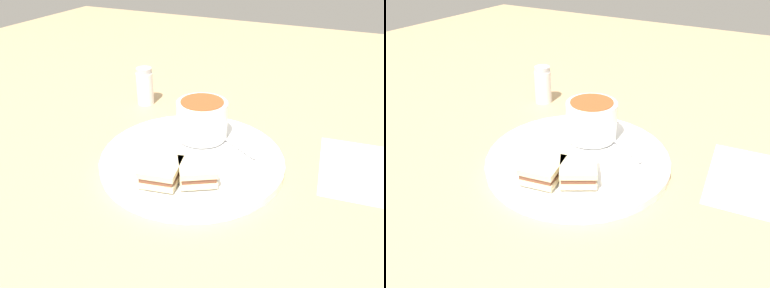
% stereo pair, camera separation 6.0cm
% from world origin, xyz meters
% --- Properties ---
extents(ground_plane, '(2.40, 2.40, 0.00)m').
position_xyz_m(ground_plane, '(0.00, 0.00, 0.00)').
color(ground_plane, tan).
extents(plate, '(0.33, 0.33, 0.02)m').
position_xyz_m(plate, '(0.00, 0.00, 0.01)').
color(plate, white).
rests_on(plate, ground_plane).
extents(soup_bowl, '(0.10, 0.10, 0.07)m').
position_xyz_m(soup_bowl, '(-0.07, -0.01, 0.06)').
color(soup_bowl, white).
rests_on(soup_bowl, plate).
extents(spoon, '(0.08, 0.12, 0.01)m').
position_xyz_m(spoon, '(-0.08, 0.02, 0.02)').
color(spoon, silver).
rests_on(spoon, plate).
extents(sandwich_half_near, '(0.08, 0.07, 0.03)m').
position_xyz_m(sandwich_half_near, '(0.09, -0.01, 0.03)').
color(sandwich_half_near, beige).
rests_on(sandwich_half_near, plate).
extents(sandwich_half_far, '(0.09, 0.09, 0.03)m').
position_xyz_m(sandwich_half_far, '(0.06, 0.04, 0.03)').
color(sandwich_half_far, beige).
rests_on(sandwich_half_far, plate).
extents(salt_shaker, '(0.04, 0.04, 0.09)m').
position_xyz_m(salt_shaker, '(-0.20, -0.22, 0.04)').
color(salt_shaker, silver).
rests_on(salt_shaker, ground_plane).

